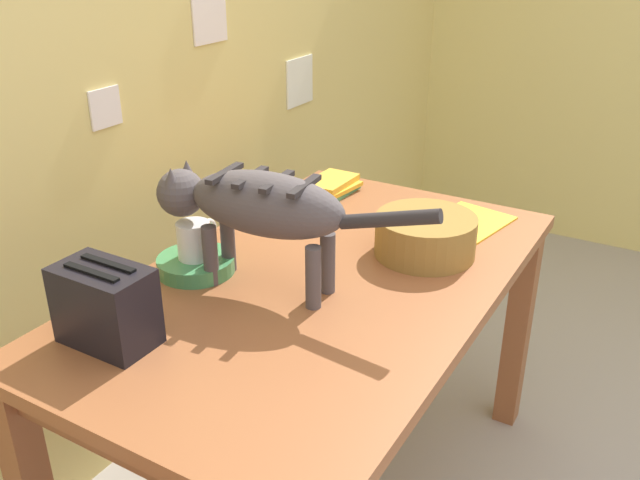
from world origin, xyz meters
name	(u,v)px	position (x,y,z in m)	size (l,w,h in m)	color
wall_rear	(96,41)	(0.00, 1.75, 1.25)	(5.10, 0.11, 2.50)	#E6CF76
dining_table	(320,308)	(-0.01, 1.07, 0.65)	(1.37, 0.82, 0.74)	#955531
cat	(255,206)	(-0.12, 1.18, 0.94)	(0.18, 0.70, 0.29)	#504949
saucer_bowl	(196,264)	(-0.14, 1.35, 0.76)	(0.19, 0.19, 0.04)	#418E53
coffee_mug	(195,240)	(-0.14, 1.35, 0.82)	(0.13, 0.08, 0.09)	white
magazine	(467,222)	(0.50, 0.87, 0.74)	(0.25, 0.19, 0.01)	yellow
book_stack	(332,186)	(0.51, 1.33, 0.76)	(0.19, 0.14, 0.05)	#4C9760
wicker_basket	(425,235)	(0.24, 0.89, 0.79)	(0.26, 0.26, 0.11)	olive
toaster	(106,306)	(-0.48, 1.30, 0.82)	(0.12, 0.20, 0.18)	black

